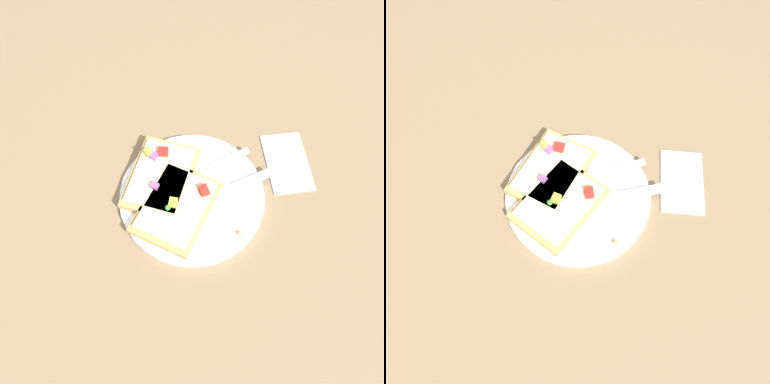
% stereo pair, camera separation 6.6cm
% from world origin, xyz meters
% --- Properties ---
extents(ground_plane, '(4.00, 4.00, 0.00)m').
position_xyz_m(ground_plane, '(0.00, 0.00, 0.00)').
color(ground_plane, '#7F6647').
extents(plate, '(0.26, 0.26, 0.01)m').
position_xyz_m(plate, '(0.00, 0.00, 0.01)').
color(plate, white).
rests_on(plate, ground).
extents(fork, '(0.10, 0.22, 0.01)m').
position_xyz_m(fork, '(0.03, -0.00, 0.01)').
color(fork, '#B7B7BC').
rests_on(fork, plate).
extents(knife, '(0.08, 0.20, 0.01)m').
position_xyz_m(knife, '(0.00, -0.07, 0.01)').
color(knife, '#B7B7BC').
rests_on(knife, plate).
extents(pizza_slice_main, '(0.19, 0.17, 0.03)m').
position_xyz_m(pizza_slice_main, '(-0.02, 0.03, 0.02)').
color(pizza_slice_main, tan).
rests_on(pizza_slice_main, plate).
extents(pizza_slice_corner, '(0.18, 0.16, 0.03)m').
position_xyz_m(pizza_slice_corner, '(0.04, 0.05, 0.02)').
color(pizza_slice_corner, tan).
rests_on(pizza_slice_corner, plate).
extents(crumb_scatter, '(0.17, 0.08, 0.01)m').
position_xyz_m(crumb_scatter, '(-0.01, -0.02, 0.02)').
color(crumb_scatter, '#BF7F4C').
rests_on(crumb_scatter, plate).
extents(napkin, '(0.13, 0.08, 0.01)m').
position_xyz_m(napkin, '(0.05, -0.19, 0.00)').
color(napkin, silver).
rests_on(napkin, ground).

